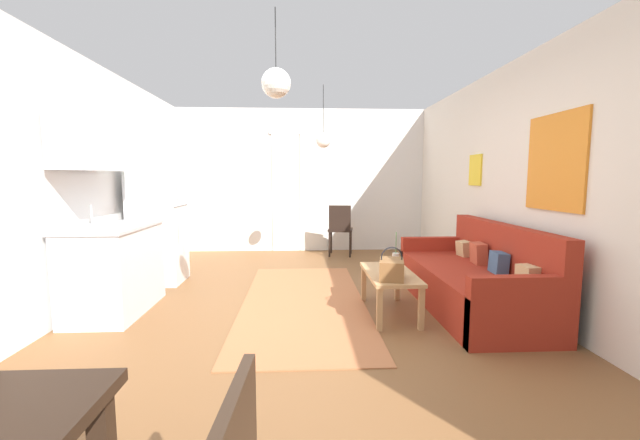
{
  "coord_description": "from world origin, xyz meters",
  "views": [
    {
      "loc": [
        -0.02,
        -3.54,
        1.38
      ],
      "look_at": [
        0.23,
        1.51,
        0.82
      ],
      "focal_mm": 21.67,
      "sensor_mm": 36.0,
      "label": 1
    }
  ],
  "objects_px": {
    "pendant_lamp_far": "(323,140)",
    "handbag": "(391,269)",
    "couch": "(476,282)",
    "pendant_lamp_near": "(276,83)",
    "coffee_table": "(390,278)",
    "accent_chair": "(340,227)",
    "bamboo_vase": "(396,261)",
    "refrigerator": "(158,223)"
  },
  "relations": [
    {
      "from": "pendant_lamp_far",
      "to": "handbag",
      "type": "bearing_deg",
      "value": -74.51
    },
    {
      "from": "couch",
      "to": "pendant_lamp_near",
      "type": "bearing_deg",
      "value": -157.06
    },
    {
      "from": "coffee_table",
      "to": "accent_chair",
      "type": "bearing_deg",
      "value": 94.02
    },
    {
      "from": "bamboo_vase",
      "to": "refrigerator",
      "type": "bearing_deg",
      "value": 156.57
    },
    {
      "from": "coffee_table",
      "to": "bamboo_vase",
      "type": "bearing_deg",
      "value": 51.71
    },
    {
      "from": "handbag",
      "to": "accent_chair",
      "type": "height_order",
      "value": "accent_chair"
    },
    {
      "from": "couch",
      "to": "bamboo_vase",
      "type": "xyz_separation_m",
      "value": [
        -0.87,
        -0.03,
        0.24
      ]
    },
    {
      "from": "handbag",
      "to": "pendant_lamp_near",
      "type": "bearing_deg",
      "value": -155.31
    },
    {
      "from": "accent_chair",
      "to": "pendant_lamp_far",
      "type": "xyz_separation_m",
      "value": [
        -0.37,
        -1.26,
        1.38
      ]
    },
    {
      "from": "accent_chair",
      "to": "bamboo_vase",
      "type": "bearing_deg",
      "value": 105.71
    },
    {
      "from": "couch",
      "to": "coffee_table",
      "type": "height_order",
      "value": "couch"
    },
    {
      "from": "bamboo_vase",
      "to": "pendant_lamp_far",
      "type": "height_order",
      "value": "pendant_lamp_far"
    },
    {
      "from": "refrigerator",
      "to": "pendant_lamp_near",
      "type": "height_order",
      "value": "pendant_lamp_near"
    },
    {
      "from": "bamboo_vase",
      "to": "pendant_lamp_far",
      "type": "xyz_separation_m",
      "value": [
        -0.66,
        1.56,
        1.38
      ]
    },
    {
      "from": "pendant_lamp_near",
      "to": "refrigerator",
      "type": "bearing_deg",
      "value": 129.16
    },
    {
      "from": "bamboo_vase",
      "to": "pendant_lamp_far",
      "type": "distance_m",
      "value": 2.18
    },
    {
      "from": "pendant_lamp_near",
      "to": "pendant_lamp_far",
      "type": "distance_m",
      "value": 2.46
    },
    {
      "from": "coffee_table",
      "to": "pendant_lamp_near",
      "type": "bearing_deg",
      "value": -145.91
    },
    {
      "from": "coffee_table",
      "to": "accent_chair",
      "type": "xyz_separation_m",
      "value": [
        -0.21,
        2.92,
        0.14
      ]
    },
    {
      "from": "bamboo_vase",
      "to": "accent_chair",
      "type": "distance_m",
      "value": 2.83
    },
    {
      "from": "handbag",
      "to": "pendant_lamp_far",
      "type": "height_order",
      "value": "pendant_lamp_far"
    },
    {
      "from": "handbag",
      "to": "refrigerator",
      "type": "relative_size",
      "value": 0.23
    },
    {
      "from": "couch",
      "to": "pendant_lamp_near",
      "type": "xyz_separation_m",
      "value": [
        -2.03,
        -0.86,
        1.81
      ]
    },
    {
      "from": "accent_chair",
      "to": "couch",
      "type": "bearing_deg",
      "value": 122.41
    },
    {
      "from": "accent_chair",
      "to": "refrigerator",
      "type": "bearing_deg",
      "value": 41.63
    },
    {
      "from": "refrigerator",
      "to": "pendant_lamp_near",
      "type": "xyz_separation_m",
      "value": [
        1.68,
        -2.07,
        1.31
      ]
    },
    {
      "from": "accent_chair",
      "to": "pendant_lamp_near",
      "type": "height_order",
      "value": "pendant_lamp_near"
    },
    {
      "from": "couch",
      "to": "handbag",
      "type": "xyz_separation_m",
      "value": [
        -1.0,
        -0.39,
        0.25
      ]
    },
    {
      "from": "handbag",
      "to": "pendant_lamp_far",
      "type": "bearing_deg",
      "value": 105.49
    },
    {
      "from": "couch",
      "to": "coffee_table",
      "type": "xyz_separation_m",
      "value": [
        -0.95,
        -0.13,
        0.09
      ]
    },
    {
      "from": "bamboo_vase",
      "to": "handbag",
      "type": "height_order",
      "value": "bamboo_vase"
    },
    {
      "from": "couch",
      "to": "accent_chair",
      "type": "distance_m",
      "value": 3.03
    },
    {
      "from": "coffee_table",
      "to": "refrigerator",
      "type": "distance_m",
      "value": 3.1
    },
    {
      "from": "couch",
      "to": "bamboo_vase",
      "type": "distance_m",
      "value": 0.9
    },
    {
      "from": "coffee_table",
      "to": "bamboo_vase",
      "type": "relative_size",
      "value": 2.42
    },
    {
      "from": "couch",
      "to": "pendant_lamp_near",
      "type": "relative_size",
      "value": 3.18
    },
    {
      "from": "refrigerator",
      "to": "accent_chair",
      "type": "relative_size",
      "value": 1.73
    },
    {
      "from": "couch",
      "to": "accent_chair",
      "type": "bearing_deg",
      "value": 112.55
    },
    {
      "from": "coffee_table",
      "to": "refrigerator",
      "type": "bearing_deg",
      "value": 154.14
    },
    {
      "from": "accent_chair",
      "to": "pendant_lamp_near",
      "type": "distance_m",
      "value": 4.08
    },
    {
      "from": "refrigerator",
      "to": "accent_chair",
      "type": "distance_m",
      "value": 3.02
    },
    {
      "from": "refrigerator",
      "to": "accent_chair",
      "type": "bearing_deg",
      "value": 31.76
    }
  ]
}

